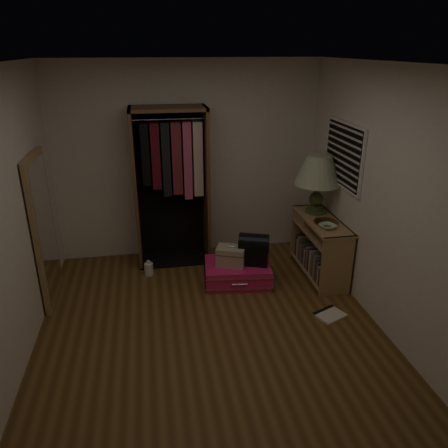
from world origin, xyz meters
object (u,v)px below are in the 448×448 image
Objects in this scene: train_case at (231,256)px; white_jug at (149,269)px; floor_mirror at (44,230)px; pink_suitcase at (237,273)px; console_bookshelf at (318,244)px; open_wardrobe at (172,174)px; table_lamp at (318,171)px; black_bag at (254,248)px.

white_jug is at bearing -179.56° from train_case.
pink_suitcase is at bearing -0.53° from floor_mirror.
console_bookshelf is at bearing 10.23° from pink_suitcase.
open_wardrobe is 1.70m from floor_mirror.
table_lamp is at bearing 34.54° from train_case.
table_lamp is (1.07, 0.27, 1.17)m from pink_suitcase.
pink_suitcase is at bearing -176.28° from console_bookshelf.
console_bookshelf is 1.15m from train_case.
black_bag is (2.37, -0.03, -0.40)m from floor_mirror.
pink_suitcase is (0.70, -0.79, -1.08)m from open_wardrobe.
black_bag is 1.25m from table_lamp.
console_bookshelf reaches higher than pink_suitcase.
black_bag is (0.90, -0.81, -0.75)m from open_wardrobe.
pink_suitcase is at bearing 24.10° from train_case.
train_case is at bearing -0.68° from floor_mirror.
floor_mirror is (-1.47, -0.77, -0.35)m from open_wardrobe.
floor_mirror is 1.38m from white_jug.
open_wardrobe is at bearing 148.89° from train_case.
black_bag is at bearing 3.00° from pink_suitcase.
white_jug is (-2.15, 0.10, -1.21)m from table_lamp.
table_lamp is (0.87, 0.28, 0.85)m from black_bag.
train_case is at bearing -176.33° from console_bookshelf.
pink_suitcase is at bearing -18.88° from white_jug.
console_bookshelf reaches higher than black_bag.
floor_mirror is 1.94× the size of pink_suitcase.
floor_mirror is at bearing -175.56° from table_lamp.
floor_mirror reaches higher than console_bookshelf.
train_case is at bearing -166.46° from table_lamp.
floor_mirror is at bearing -179.14° from console_bookshelf.
floor_mirror is at bearing -174.02° from pink_suitcase.
console_bookshelf is at bearing -8.00° from white_jug.
table_lamp is at bearing -2.60° from white_jug.
floor_mirror reaches higher than black_bag.
pink_suitcase is (2.18, -0.02, -0.73)m from floor_mirror.
open_wardrobe is at bearing 48.33° from white_jug.
open_wardrobe reaches higher than train_case.
train_case is at bearing -52.12° from open_wardrobe.
console_bookshelf is 2.18m from white_jug.
console_bookshelf is 0.66× the size of floor_mirror.
open_wardrobe is 10.40× the size of white_jug.
floor_mirror is 3.28m from table_lamp.
pink_suitcase is 2.16× the size of train_case.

